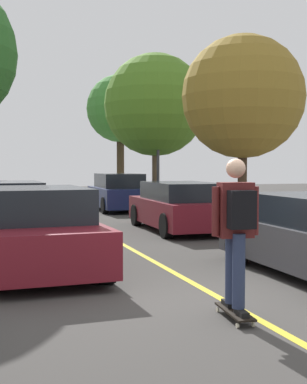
{
  "coord_description": "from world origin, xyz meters",
  "views": [
    {
      "loc": [
        -3.12,
        -6.4,
        1.83
      ],
      "look_at": [
        -0.12,
        2.86,
        1.35
      ],
      "focal_mm": 49.97,
      "sensor_mm": 36.0,
      "label": 1
    }
  ],
  "objects_px": {
    "parked_car_left_nearest": "(37,231)",
    "skateboarder": "(236,225)",
    "parked_car_left_near": "(13,205)",
    "parked_car_right_near": "(180,207)",
    "skateboard": "(235,312)",
    "parked_car_right_far": "(118,193)",
    "street_tree_right_near": "(155,105)",
    "street_tree_right_nearest": "(243,97)",
    "streetlamp": "(158,136)",
    "street_tree_right_far": "(120,109)"
  },
  "relations": [
    {
      "from": "street_tree_right_near",
      "to": "skateboarder",
      "type": "bearing_deg",
      "value": -104.97
    },
    {
      "from": "parked_car_right_far",
      "to": "street_tree_right_far",
      "type": "relative_size",
      "value": 0.66
    },
    {
      "from": "parked_car_right_far",
      "to": "street_tree_right_near",
      "type": "relative_size",
      "value": 0.66
    },
    {
      "from": "parked_car_right_far",
      "to": "parked_car_left_near",
      "type": "bearing_deg",
      "value": -132.61
    },
    {
      "from": "streetlamp",
      "to": "skateboard",
      "type": "bearing_deg",
      "value": -105.22
    },
    {
      "from": "parked_car_right_far",
      "to": "streetlamp",
      "type": "height_order",
      "value": "streetlamp"
    },
    {
      "from": "skateboard",
      "to": "skateboarder",
      "type": "relative_size",
      "value": 0.47
    },
    {
      "from": "parked_car_left_nearest",
      "to": "street_tree_right_near",
      "type": "height_order",
      "value": "street_tree_right_near"
    },
    {
      "from": "parked_car_left_nearest",
      "to": "parked_car_left_near",
      "type": "relative_size",
      "value": 0.89
    },
    {
      "from": "parked_car_left_nearest",
      "to": "streetlamp",
      "type": "relative_size",
      "value": 0.81
    },
    {
      "from": "street_tree_right_nearest",
      "to": "streetlamp",
      "type": "xyz_separation_m",
      "value": [
        -0.17,
        7.22,
        -0.75
      ]
    },
    {
      "from": "parked_car_left_nearest",
      "to": "skateboarder",
      "type": "xyz_separation_m",
      "value": [
        1.95,
        -3.66,
        0.44
      ]
    },
    {
      "from": "parked_car_left_near",
      "to": "parked_car_right_near",
      "type": "xyz_separation_m",
      "value": [
        4.43,
        -2.23,
        0.01
      ]
    },
    {
      "from": "street_tree_right_near",
      "to": "street_tree_right_far",
      "type": "relative_size",
      "value": 0.99
    },
    {
      "from": "street_tree_right_near",
      "to": "street_tree_right_far",
      "type": "height_order",
      "value": "street_tree_right_far"
    },
    {
      "from": "street_tree_right_near",
      "to": "skateboarder",
      "type": "height_order",
      "value": "street_tree_right_near"
    },
    {
      "from": "skateboarder",
      "to": "parked_car_left_nearest",
      "type": "bearing_deg",
      "value": 118.09
    },
    {
      "from": "parked_car_left_nearest",
      "to": "street_tree_right_near",
      "type": "relative_size",
      "value": 0.62
    },
    {
      "from": "parked_car_right_near",
      "to": "skateboard",
      "type": "xyz_separation_m",
      "value": [
        -2.48,
        -8.33,
        -0.59
      ]
    },
    {
      "from": "street_tree_right_near",
      "to": "streetlamp",
      "type": "xyz_separation_m",
      "value": [
        -0.17,
        -0.92,
        -1.39
      ]
    },
    {
      "from": "parked_car_left_nearest",
      "to": "street_tree_right_nearest",
      "type": "bearing_deg",
      "value": 36.37
    },
    {
      "from": "street_tree_right_near",
      "to": "skateboard",
      "type": "distance_m",
      "value": 17.57
    },
    {
      "from": "parked_car_right_far",
      "to": "skateboarder",
      "type": "height_order",
      "value": "skateboarder"
    },
    {
      "from": "street_tree_right_nearest",
      "to": "streetlamp",
      "type": "relative_size",
      "value": 1.08
    },
    {
      "from": "street_tree_right_far",
      "to": "street_tree_right_nearest",
      "type": "bearing_deg",
      "value": -90.0
    },
    {
      "from": "street_tree_right_far",
      "to": "parked_car_left_near",
      "type": "bearing_deg",
      "value": -118.02
    },
    {
      "from": "skateboard",
      "to": "skateboarder",
      "type": "height_order",
      "value": "skateboarder"
    },
    {
      "from": "parked_car_right_near",
      "to": "street_tree_right_far",
      "type": "distance_m",
      "value": 14.91
    },
    {
      "from": "street_tree_right_nearest",
      "to": "parked_car_right_far",
      "type": "bearing_deg",
      "value": 105.23
    },
    {
      "from": "parked_car_left_nearest",
      "to": "parked_car_right_far",
      "type": "distance_m",
      "value": 12.56
    },
    {
      "from": "street_tree_right_near",
      "to": "street_tree_right_far",
      "type": "bearing_deg",
      "value": 90.0
    },
    {
      "from": "parked_car_left_near",
      "to": "street_tree_right_nearest",
      "type": "bearing_deg",
      "value": -19.53
    },
    {
      "from": "parked_car_left_near",
      "to": "street_tree_right_near",
      "type": "relative_size",
      "value": 0.7
    },
    {
      "from": "streetlamp",
      "to": "street_tree_right_near",
      "type": "bearing_deg",
      "value": 79.19
    },
    {
      "from": "parked_car_right_far",
      "to": "street_tree_right_far",
      "type": "distance_m",
      "value": 8.47
    },
    {
      "from": "parked_car_right_near",
      "to": "skateboarder",
      "type": "relative_size",
      "value": 2.47
    },
    {
      "from": "parked_car_left_nearest",
      "to": "parked_car_left_near",
      "type": "height_order",
      "value": "parked_car_left_nearest"
    },
    {
      "from": "parked_car_left_nearest",
      "to": "street_tree_right_nearest",
      "type": "distance_m",
      "value": 8.49
    },
    {
      "from": "parked_car_left_nearest",
      "to": "parked_car_right_far",
      "type": "bearing_deg",
      "value": 69.34
    },
    {
      "from": "street_tree_right_nearest",
      "to": "skateboard",
      "type": "relative_size",
      "value": 6.36
    },
    {
      "from": "parked_car_left_nearest",
      "to": "street_tree_right_far",
      "type": "relative_size",
      "value": 0.62
    },
    {
      "from": "street_tree_right_nearest",
      "to": "street_tree_right_near",
      "type": "bearing_deg",
      "value": 90.0
    },
    {
      "from": "parked_car_right_far",
      "to": "skateboard",
      "type": "relative_size",
      "value": 5.04
    },
    {
      "from": "parked_car_left_nearest",
      "to": "parked_car_right_far",
      "type": "xyz_separation_m",
      "value": [
        4.43,
        11.75,
        0.03
      ]
    },
    {
      "from": "parked_car_right_near",
      "to": "parked_car_right_far",
      "type": "height_order",
      "value": "parked_car_right_far"
    },
    {
      "from": "parked_car_left_near",
      "to": "street_tree_right_nearest",
      "type": "height_order",
      "value": "street_tree_right_nearest"
    },
    {
      "from": "street_tree_right_far",
      "to": "skateboard",
      "type": "xyz_separation_m",
      "value": [
        -4.4,
        -22.51,
        -4.79
      ]
    },
    {
      "from": "parked_car_right_near",
      "to": "parked_car_right_far",
      "type": "relative_size",
      "value": 1.03
    },
    {
      "from": "parked_car_left_nearest",
      "to": "skateboard",
      "type": "distance_m",
      "value": 4.17
    },
    {
      "from": "street_tree_right_near",
      "to": "streetlamp",
      "type": "relative_size",
      "value": 1.3
    }
  ]
}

